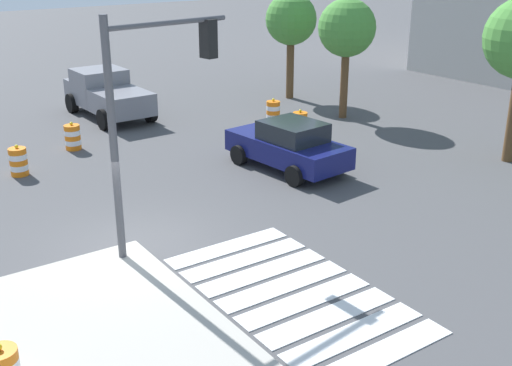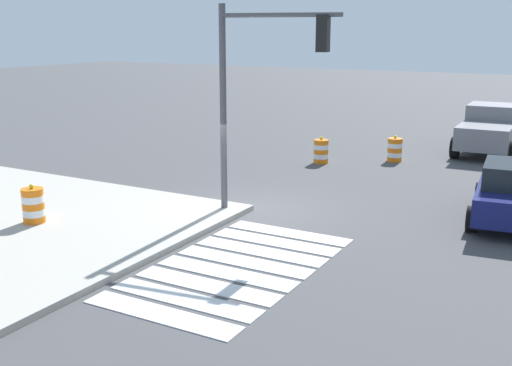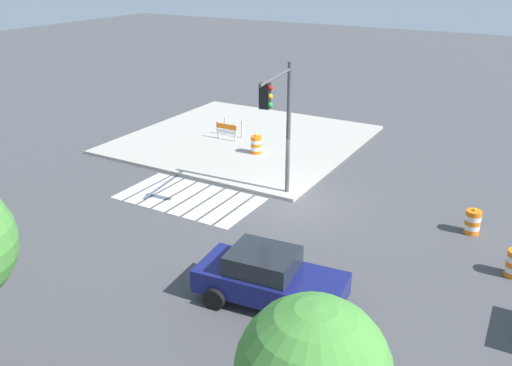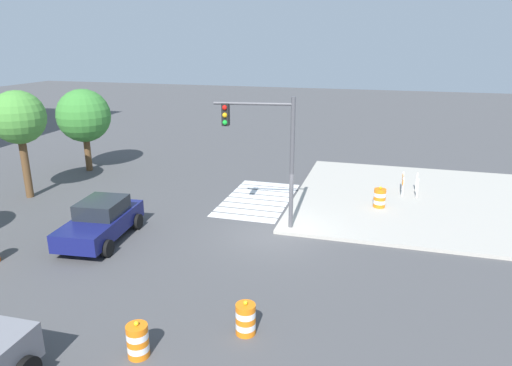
{
  "view_description": "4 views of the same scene",
  "coord_description": "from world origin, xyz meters",
  "px_view_note": "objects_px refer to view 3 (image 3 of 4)",
  "views": [
    {
      "loc": [
        13.37,
        -5.64,
        7.04
      ],
      "look_at": [
        0.85,
        3.01,
        1.28
      ],
      "focal_mm": 44.93,
      "sensor_mm": 36.0,
      "label": 1
    },
    {
      "loc": [
        14.84,
        8.35,
        5.03
      ],
      "look_at": [
        0.81,
        0.53,
        1.04
      ],
      "focal_mm": 43.85,
      "sensor_mm": 36.0,
      "label": 2
    },
    {
      "loc": [
        -8.68,
        18.23,
        9.37
      ],
      "look_at": [
        0.34,
        2.5,
        1.72
      ],
      "focal_mm": 37.66,
      "sensor_mm": 36.0,
      "label": 3
    },
    {
      "loc": [
        -17.34,
        -4.17,
        7.82
      ],
      "look_at": [
        1.91,
        1.3,
        1.55
      ],
      "focal_mm": 32.41,
      "sensor_mm": 36.0,
      "label": 4
    }
  ],
  "objects_px": {
    "sports_car": "(269,278)",
    "construction_barricade": "(228,129)",
    "traffic_barrel_median_near": "(473,222)",
    "traffic_barrel_on_sidewalk": "(256,145)",
    "traffic_light_pole": "(280,112)"
  },
  "relations": [
    {
      "from": "construction_barricade",
      "to": "traffic_barrel_on_sidewalk",
      "type": "bearing_deg",
      "value": 153.52
    },
    {
      "from": "traffic_barrel_median_near",
      "to": "traffic_barrel_on_sidewalk",
      "type": "distance_m",
      "value": 11.47
    },
    {
      "from": "sports_car",
      "to": "traffic_barrel_on_sidewalk",
      "type": "xyz_separation_m",
      "value": [
        6.57,
        -10.73,
        -0.21
      ]
    },
    {
      "from": "construction_barricade",
      "to": "traffic_light_pole",
      "type": "distance_m",
      "value": 9.16
    },
    {
      "from": "traffic_barrel_median_near",
      "to": "traffic_light_pole",
      "type": "distance_m",
      "value": 8.17
    },
    {
      "from": "traffic_light_pole",
      "to": "traffic_barrel_on_sidewalk",
      "type": "bearing_deg",
      "value": -51.53
    },
    {
      "from": "traffic_light_pole",
      "to": "construction_barricade",
      "type": "bearing_deg",
      "value": -43.66
    },
    {
      "from": "sports_car",
      "to": "traffic_light_pole",
      "type": "bearing_deg",
      "value": -64.77
    },
    {
      "from": "sports_car",
      "to": "traffic_barrel_on_sidewalk",
      "type": "height_order",
      "value": "sports_car"
    },
    {
      "from": "traffic_barrel_on_sidewalk",
      "to": "traffic_light_pole",
      "type": "xyz_separation_m",
      "value": [
        -3.73,
        4.69,
        3.31
      ]
    },
    {
      "from": "sports_car",
      "to": "construction_barricade",
      "type": "xyz_separation_m",
      "value": [
        9.06,
        -11.97,
        -0.09
      ]
    },
    {
      "from": "sports_car",
      "to": "traffic_light_pole",
      "type": "xyz_separation_m",
      "value": [
        2.85,
        -6.04,
        3.1
      ]
    },
    {
      "from": "traffic_barrel_median_near",
      "to": "traffic_light_pole",
      "type": "relative_size",
      "value": 0.19
    },
    {
      "from": "traffic_barrel_on_sidewalk",
      "to": "construction_barricade",
      "type": "height_order",
      "value": "traffic_barrel_on_sidewalk"
    },
    {
      "from": "traffic_barrel_median_near",
      "to": "traffic_barrel_on_sidewalk",
      "type": "xyz_separation_m",
      "value": [
        11.0,
        -3.28,
        0.15
      ]
    }
  ]
}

